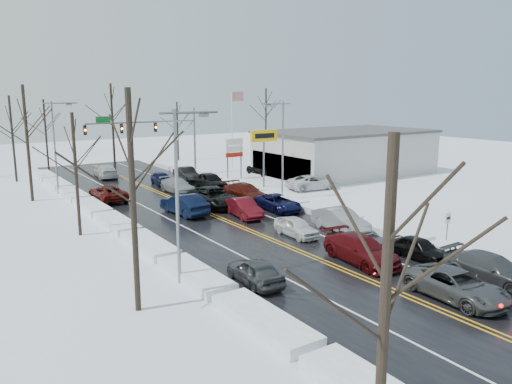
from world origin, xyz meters
TOP-DOWN VIEW (x-y plane):
  - ground at (0.00, 0.00)m, footprint 160.00×160.00m
  - road_surface at (0.00, 2.00)m, footprint 14.00×84.00m
  - snow_bank_left at (-7.60, 2.00)m, footprint 1.79×72.00m
  - snow_bank_right at (7.60, 2.00)m, footprint 1.79×72.00m
  - traffic_signal_mast at (3.45, 27.99)m, footprint 13.28×0.39m
  - tires_plus_sign at (10.50, 15.99)m, footprint 3.20×0.34m
  - used_vehicles_sign at (10.50, 22.00)m, footprint 2.20×0.22m
  - speed_limit_sign at (8.20, -8.00)m, footprint 0.55×0.09m
  - flagpole at (15.17, 30.00)m, footprint 1.87×1.20m
  - dealership_building at (23.98, 18.00)m, footprint 20.40×12.40m
  - streetlight_ne at (8.30, 10.00)m, footprint 3.20×0.25m
  - streetlight_sw at (-8.30, -4.00)m, footprint 3.20×0.25m
  - streetlight_nw at (-8.30, 24.00)m, footprint 3.20×0.25m
  - tree_left_a at (-11.00, -20.00)m, footprint 3.60×3.60m
  - tree_left_b at (-11.50, -6.00)m, footprint 4.00×4.00m
  - tree_left_c at (-10.50, 8.00)m, footprint 3.40×3.40m
  - tree_left_d at (-11.20, 22.00)m, footprint 4.20×4.20m
  - tree_left_e at (-10.80, 34.00)m, footprint 3.80×3.80m
  - tree_far_b at (-6.00, 41.00)m, footprint 3.60×3.60m
  - tree_far_c at (2.00, 39.00)m, footprint 4.40×4.40m
  - tree_far_d at (12.00, 40.50)m, footprint 3.40×3.40m
  - tree_far_e at (28.00, 41.00)m, footprint 4.20×4.20m
  - queued_car_2 at (1.68, -13.27)m, footprint 2.62×5.26m
  - queued_car_3 at (1.73, -6.91)m, footprint 2.75×5.64m
  - queued_car_4 at (1.95, -0.52)m, footprint 1.72×3.96m
  - queued_car_5 at (1.82, 6.13)m, footprint 2.14×4.65m
  - queued_car_6 at (1.65, 10.71)m, footprint 3.00×6.18m
  - queued_car_7 at (1.58, 18.17)m, footprint 2.13×4.94m
  - queued_car_8 at (1.93, 22.94)m, footprint 2.17×4.33m
  - queued_car_11 at (5.10, -12.96)m, footprint 2.19×5.19m
  - queued_car_12 at (5.08, -8.36)m, footprint 1.60×3.91m
  - queued_car_13 at (5.36, -1.26)m, footprint 2.05×5.05m
  - queued_car_14 at (5.40, 6.41)m, footprint 2.40×4.93m
  - queued_car_15 at (5.13, 11.08)m, footprint 2.44×5.58m
  - queued_car_16 at (5.27, 18.06)m, footprint 2.21×5.07m
  - queued_car_17 at (5.08, 23.38)m, footprint 2.24×5.05m
  - oncoming_car_0 at (-1.81, 9.47)m, footprint 2.25×5.30m
  - oncoming_car_1 at (-5.38, 18.15)m, footprint 2.60×5.45m
  - oncoming_car_2 at (-1.70, 30.91)m, footprint 2.66×5.50m
  - oncoming_car_3 at (-5.27, -6.26)m, footprint 1.86×4.11m
  - parked_car_0 at (13.85, 12.01)m, footprint 5.71×3.18m
  - parked_car_1 at (16.94, 15.49)m, footprint 2.36×4.99m
  - parked_car_2 at (14.87, 22.69)m, footprint 2.06×4.98m

SIDE VIEW (x-z plane):
  - ground at x=0.00m, z-range 0.00..0.00m
  - snow_bank_left at x=-7.60m, z-range -0.26..0.26m
  - snow_bank_right at x=7.60m, z-range -0.26..0.26m
  - queued_car_2 at x=1.68m, z-range -0.72..0.72m
  - queued_car_3 at x=1.73m, z-range -0.79..0.79m
  - queued_car_4 at x=1.95m, z-range -0.67..0.67m
  - queued_car_5 at x=1.82m, z-range -0.74..0.74m
  - queued_car_6 at x=1.65m, z-range -0.85..0.85m
  - queued_car_7 at x=1.58m, z-range -0.71..0.71m
  - queued_car_8 at x=1.93m, z-range -0.71..0.71m
  - queued_car_11 at x=5.10m, z-range -0.75..0.75m
  - queued_car_12 at x=5.08m, z-range -0.66..0.66m
  - queued_car_13 at x=5.36m, z-range -0.82..0.82m
  - queued_car_14 at x=5.40m, z-range -0.67..0.67m
  - queued_car_15 at x=5.13m, z-range -0.80..0.80m
  - queued_car_16 at x=5.27m, z-range -0.85..0.85m
  - queued_car_17 at x=5.08m, z-range -0.81..0.81m
  - oncoming_car_0 at x=-1.81m, z-range -0.85..0.85m
  - oncoming_car_1 at x=-5.38m, z-range -0.75..0.75m
  - oncoming_car_2 at x=-1.70m, z-range -0.77..0.77m
  - oncoming_car_3 at x=-5.27m, z-range -0.68..0.68m
  - parked_car_0 at x=13.85m, z-range -0.75..0.75m
  - parked_car_1 at x=16.94m, z-range -0.70..0.70m
  - parked_car_2 at x=14.87m, z-range -0.85..0.85m
  - road_surface at x=0.00m, z-range 0.00..0.01m
  - speed_limit_sign at x=8.20m, z-range 0.46..2.81m
  - dealership_building at x=23.98m, z-range 0.01..5.31m
  - used_vehicles_sign at x=10.50m, z-range 0.99..5.64m
  - tires_plus_sign at x=10.50m, z-range 1.99..7.99m
  - streetlight_ne at x=8.30m, z-range 0.81..9.81m
  - streetlight_sw at x=-8.30m, z-range 0.81..9.81m
  - streetlight_nw at x=-8.30m, z-range 0.81..9.81m
  - traffic_signal_mast at x=3.45m, z-range 1.48..9.48m
  - flagpole at x=15.17m, z-range 0.93..10.93m
  - tree_left_c at x=-10.50m, z-range 1.69..10.19m
  - tree_far_d at x=12.00m, z-range 1.69..10.19m
  - tree_left_a at x=-11.00m, z-range 1.79..10.79m
  - tree_far_b at x=-6.00m, z-range 1.79..10.79m
  - tree_left_e at x=-10.80m, z-range 1.89..11.39m
  - tree_left_b at x=-11.50m, z-range 1.99..11.99m
  - tree_left_d at x=-11.20m, z-range 2.08..12.58m
  - tree_far_e at x=28.00m, z-range 2.08..12.58m
  - tree_far_c at x=2.00m, z-range 2.18..13.18m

